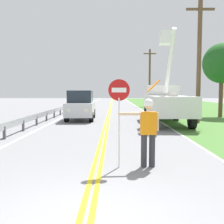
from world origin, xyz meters
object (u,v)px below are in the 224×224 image
utility_bucket_truck (166,101)px  stop_sign_paddle (119,103)px  roadside_tree_verge (222,64)px  oncoming_suv_nearest (81,105)px  utility_pole_near (199,59)px  flagger_worker (148,128)px  utility_pole_mid (150,77)px

utility_bucket_truck → stop_sign_paddle: bearing=-108.0°
stop_sign_paddle → roadside_tree_verge: bearing=59.0°
oncoming_suv_nearest → utility_pole_near: (7.85, -1.72, 3.04)m
flagger_worker → oncoming_suv_nearest: bearing=105.6°
stop_sign_paddle → utility_pole_near: bearing=62.1°
utility_bucket_truck → roadside_tree_verge: bearing=39.4°
stop_sign_paddle → flagger_worker: bearing=4.7°
roadside_tree_verge → utility_bucket_truck: bearing=-140.6°
oncoming_suv_nearest → roadside_tree_verge: (11.02, 2.36, 3.21)m
stop_sign_paddle → oncoming_suv_nearest: size_ratio=0.50×
utility_pole_mid → roadside_tree_verge: bearing=-77.3°
oncoming_suv_nearest → roadside_tree_verge: 11.71m
flagger_worker → utility_pole_mid: bearing=82.1°
utility_pole_near → utility_pole_mid: 19.96m
utility_pole_near → utility_pole_mid: bearing=91.2°
utility_bucket_truck → utility_pole_near: utility_pole_near is taller
stop_sign_paddle → utility_pole_near: size_ratio=0.30×
flagger_worker → roadside_tree_verge: size_ratio=0.31×
utility_bucket_truck → oncoming_suv_nearest: utility_bucket_truck is taller
oncoming_suv_nearest → stop_sign_paddle: bearing=-78.0°
flagger_worker → oncoming_suv_nearest: oncoming_suv_nearest is taller
utility_bucket_truck → utility_pole_near: size_ratio=0.88×
utility_bucket_truck → flagger_worker: bearing=-103.9°
utility_bucket_truck → utility_pole_near: (2.17, 0.29, 2.67)m
utility_bucket_truck → roadside_tree_verge: 7.45m
utility_pole_mid → roadside_tree_verge: (3.57, -15.87, 0.10)m
flagger_worker → utility_bucket_truck: size_ratio=0.27×
utility_bucket_truck → oncoming_suv_nearest: (-5.69, 2.01, -0.36)m
flagger_worker → utility_pole_mid: (4.17, 29.97, 3.12)m
stop_sign_paddle → oncoming_suv_nearest: (-2.51, 11.81, -0.65)m
flagger_worker → stop_sign_paddle: 1.02m
flagger_worker → utility_pole_mid: utility_pole_mid is taller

